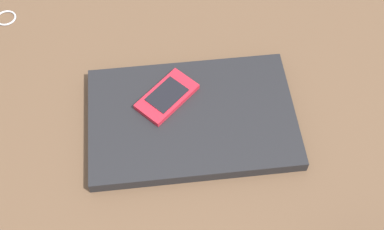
{
  "coord_description": "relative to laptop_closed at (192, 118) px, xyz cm",
  "views": [
    {
      "loc": [
        -5.01,
        39.22,
        74.38
      ],
      "look_at": [
        2.29,
        -5.18,
        5.0
      ],
      "focal_mm": 47.68,
      "sensor_mm": 36.0,
      "label": 1
    }
  ],
  "objects": [
    {
      "name": "cell_phone_on_laptop",
      "position": [
        4.6,
        -2.54,
        1.56
      ],
      "size": [
        9.99,
        11.54,
        1.08
      ],
      "color": "red",
      "rests_on": "laptop_closed"
    },
    {
      "name": "desk_surface",
      "position": [
        -2.29,
        5.18,
        -2.56
      ],
      "size": [
        120.0,
        80.0,
        3.0
      ],
      "primitive_type": "cube",
      "color": "brown",
      "rests_on": "ground"
    },
    {
      "name": "laptop_closed",
      "position": [
        0.0,
        0.0,
        0.0
      ],
      "size": [
        38.28,
        30.28,
        2.11
      ],
      "primitive_type": "cube",
      "rotation": [
        0.0,
        0.0,
        0.27
      ],
      "color": "black",
      "rests_on": "desk_surface"
    },
    {
      "name": "key_ring",
      "position": [
        38.71,
        -17.15,
        -0.88
      ],
      "size": [
        3.86,
        3.86,
        0.36
      ],
      "primitive_type": "torus",
      "color": "silver",
      "rests_on": "desk_surface"
    }
  ]
}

